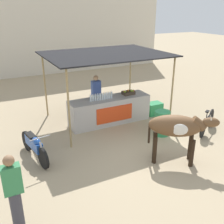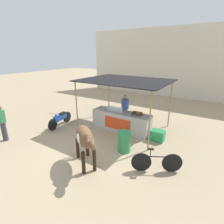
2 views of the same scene
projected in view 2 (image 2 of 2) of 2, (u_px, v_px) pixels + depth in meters
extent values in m
plane|color=tan|center=(94.00, 149.00, 7.18)|extent=(60.00, 60.00, 0.00)
cube|color=beige|center=(172.00, 63.00, 15.00)|extent=(16.00, 0.50, 5.82)
cube|color=#B2ADA8|center=(121.00, 121.00, 8.78)|extent=(3.00, 0.80, 0.96)
cube|color=red|center=(117.00, 124.00, 8.45)|extent=(1.40, 0.02, 0.58)
cube|color=black|center=(125.00, 80.00, 8.37)|extent=(4.20, 3.20, 0.04)
cylinder|color=#997F51|center=(77.00, 106.00, 8.59)|extent=(0.06, 0.06, 2.49)
cylinder|color=#997F51|center=(150.00, 122.00, 6.66)|extent=(0.06, 0.06, 2.49)
cylinder|color=#997F51|center=(109.00, 95.00, 10.89)|extent=(0.06, 0.06, 2.49)
cylinder|color=#997F51|center=(170.00, 104.00, 8.96)|extent=(0.06, 0.06, 2.49)
cylinder|color=silver|center=(108.00, 108.00, 8.93)|extent=(0.07, 0.07, 0.22)
cylinder|color=white|center=(108.00, 105.00, 8.89)|extent=(0.04, 0.04, 0.03)
cylinder|color=silver|center=(110.00, 108.00, 8.89)|extent=(0.07, 0.07, 0.22)
cylinder|color=white|center=(110.00, 106.00, 8.85)|extent=(0.04, 0.04, 0.03)
cylinder|color=silver|center=(111.00, 108.00, 8.84)|extent=(0.07, 0.07, 0.22)
cylinder|color=white|center=(111.00, 106.00, 8.80)|extent=(0.04, 0.04, 0.03)
cylinder|color=silver|center=(113.00, 109.00, 8.80)|extent=(0.07, 0.07, 0.22)
cylinder|color=white|center=(113.00, 106.00, 8.76)|extent=(0.04, 0.04, 0.03)
cylinder|color=silver|center=(114.00, 109.00, 8.75)|extent=(0.07, 0.07, 0.22)
cylinder|color=white|center=(114.00, 107.00, 8.71)|extent=(0.04, 0.04, 0.03)
cylinder|color=silver|center=(116.00, 109.00, 8.70)|extent=(0.07, 0.07, 0.22)
cylinder|color=white|center=(116.00, 107.00, 8.66)|extent=(0.04, 0.04, 0.03)
cylinder|color=silver|center=(117.00, 110.00, 8.66)|extent=(0.07, 0.07, 0.22)
cylinder|color=white|center=(117.00, 107.00, 8.62)|extent=(0.04, 0.04, 0.03)
cylinder|color=silver|center=(119.00, 110.00, 8.61)|extent=(0.07, 0.07, 0.22)
cylinder|color=white|center=(119.00, 107.00, 8.57)|extent=(0.04, 0.04, 0.03)
cylinder|color=silver|center=(120.00, 110.00, 8.57)|extent=(0.07, 0.07, 0.22)
cylinder|color=white|center=(120.00, 108.00, 8.53)|extent=(0.04, 0.04, 0.03)
cylinder|color=silver|center=(122.00, 110.00, 8.52)|extent=(0.07, 0.07, 0.22)
cylinder|color=white|center=(122.00, 108.00, 8.48)|extent=(0.04, 0.04, 0.03)
cube|color=#3F3326|center=(137.00, 114.00, 8.23)|extent=(0.44, 0.32, 0.12)
sphere|color=orange|center=(133.00, 111.00, 8.28)|extent=(0.08, 0.08, 0.08)
sphere|color=#8CB22D|center=(133.00, 112.00, 8.24)|extent=(0.08, 0.08, 0.08)
sphere|color=#B21E19|center=(140.00, 113.00, 8.04)|extent=(0.08, 0.08, 0.08)
sphere|color=#B21E19|center=(134.00, 111.00, 8.27)|extent=(0.08, 0.08, 0.08)
sphere|color=orange|center=(137.00, 112.00, 8.21)|extent=(0.08, 0.08, 0.08)
sphere|color=#8CB22D|center=(139.00, 113.00, 8.06)|extent=(0.08, 0.08, 0.08)
sphere|color=#8CB22D|center=(138.00, 113.00, 8.10)|extent=(0.08, 0.08, 0.08)
sphere|color=orange|center=(133.00, 111.00, 8.27)|extent=(0.08, 0.08, 0.08)
cylinder|color=#383842|center=(125.00, 117.00, 9.49)|extent=(0.22, 0.22, 0.88)
cube|color=#3F59A5|center=(125.00, 104.00, 9.26)|extent=(0.34, 0.20, 0.56)
sphere|color=tan|center=(125.00, 97.00, 9.13)|extent=(0.20, 0.20, 0.20)
cube|color=#268C4C|center=(157.00, 135.00, 7.79)|extent=(0.60, 0.44, 0.48)
cylinder|color=#2D8C51|center=(124.00, 141.00, 6.88)|extent=(0.52, 0.52, 0.84)
ellipsoid|color=brown|center=(85.00, 136.00, 5.88)|extent=(1.44, 1.25, 0.60)
cylinder|color=black|center=(94.00, 160.00, 5.73)|extent=(0.12, 0.12, 0.78)
cylinder|color=black|center=(83.00, 163.00, 5.60)|extent=(0.12, 0.12, 0.78)
cylinder|color=black|center=(87.00, 146.00, 6.59)|extent=(0.12, 0.12, 0.78)
cylinder|color=black|center=(78.00, 148.00, 6.47)|extent=(0.12, 0.12, 0.78)
cylinder|color=brown|center=(89.00, 141.00, 5.32)|extent=(0.50, 0.46, 0.41)
ellipsoid|color=brown|center=(91.00, 144.00, 5.03)|extent=(0.48, 0.44, 0.26)
cone|color=beige|center=(93.00, 139.00, 5.03)|extent=(0.05, 0.05, 0.10)
cone|color=beige|center=(88.00, 140.00, 4.98)|extent=(0.05, 0.05, 0.10)
cylinder|color=black|center=(81.00, 135.00, 6.55)|extent=(0.06, 0.06, 0.60)
ellipsoid|color=silver|center=(79.00, 138.00, 5.71)|extent=(0.41, 0.34, 0.32)
cylinder|color=black|center=(53.00, 125.00, 8.81)|extent=(0.18, 0.60, 0.60)
cylinder|color=black|center=(67.00, 117.00, 9.86)|extent=(0.18, 0.60, 0.60)
cube|color=#1E4799|center=(60.00, 117.00, 9.28)|extent=(0.34, 0.92, 0.28)
ellipsoid|color=#1E4799|center=(57.00, 116.00, 9.03)|extent=(0.26, 0.39, 0.20)
cube|color=black|center=(62.00, 114.00, 9.38)|extent=(0.26, 0.46, 0.10)
cylinder|color=#99999E|center=(52.00, 113.00, 8.67)|extent=(0.55, 0.13, 0.03)
cylinder|color=#99999E|center=(53.00, 121.00, 8.76)|extent=(0.08, 0.21, 0.49)
cylinder|color=black|center=(172.00, 163.00, 5.69)|extent=(0.59, 0.36, 0.66)
cylinder|color=black|center=(141.00, 162.00, 5.73)|extent=(0.59, 0.36, 0.66)
cylinder|color=black|center=(157.00, 157.00, 5.64)|extent=(0.75, 0.46, 0.04)
cylinder|color=black|center=(151.00, 153.00, 5.61)|extent=(0.03, 0.03, 0.28)
cube|color=black|center=(151.00, 149.00, 5.56)|extent=(0.21, 0.18, 0.04)
cylinder|color=#383842|center=(4.00, 131.00, 7.73)|extent=(0.22, 0.22, 0.88)
cube|color=#337F4C|center=(1.00, 116.00, 7.50)|extent=(0.34, 0.20, 0.56)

